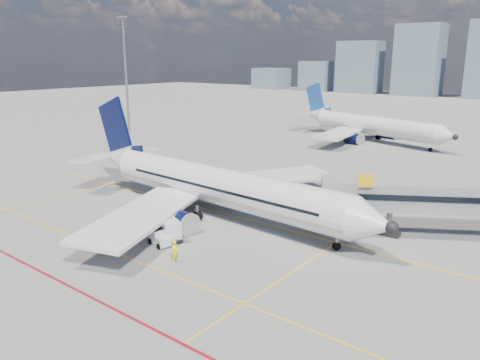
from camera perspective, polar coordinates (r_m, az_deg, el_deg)
The scene contains 10 objects.
ground at distance 46.15m, azimuth -8.84°, elevation -6.49°, with size 420.00×420.00×0.00m, color gray.
apron_markings at distance 44.20m, azimuth -13.08°, elevation -7.67°, with size 90.00×35.12×0.01m.
jet_bridge at distance 48.50m, azimuth 26.85°, elevation -2.23°, with size 23.55×15.78×6.30m.
floodlight_mast_nw at distance 110.97m, azimuth -13.76°, elevation 12.74°, with size 3.20×0.61×25.45m.
main_aircraft at distance 50.80m, azimuth -3.70°, elevation -0.54°, with size 41.70×36.31×12.16m.
second_aircraft at distance 100.05m, azimuth 15.38°, elevation 6.50°, with size 37.69×32.17×11.28m.
baggage_tug at distance 43.37m, azimuth -9.82°, elevation -6.92°, with size 2.37×1.74×1.50m.
cargo_dolly at distance 44.51m, azimuth -8.73°, elevation -5.79°, with size 3.98×3.00×1.99m.
belt_loader at distance 52.64m, azimuth -9.46°, elevation -3.19°, with size 5.40×2.13×2.17m.
ramp_worker at distance 39.51m, azimuth -7.91°, elevation -8.66°, with size 0.70×0.46×1.93m, color yellow.
Camera 1 is at (31.74, -29.15, 16.50)m, focal length 35.00 mm.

